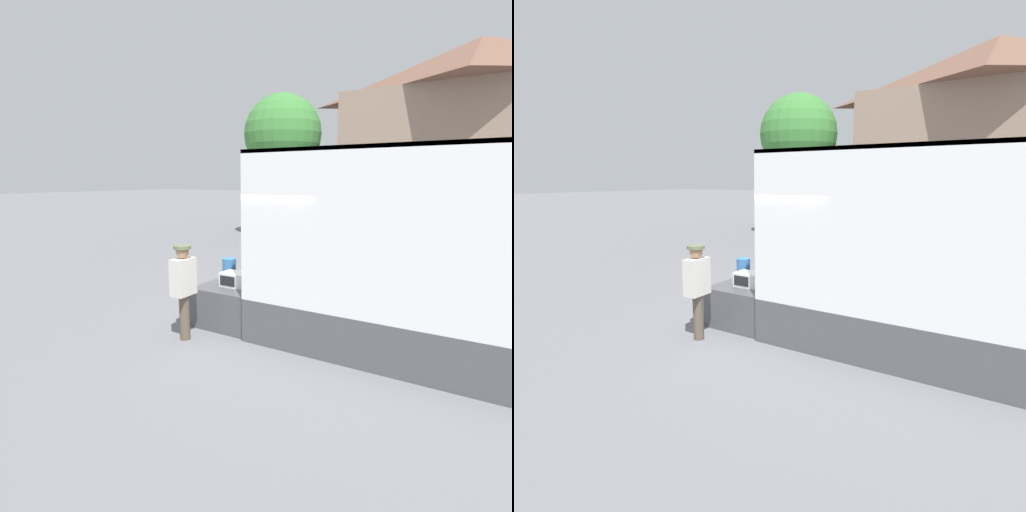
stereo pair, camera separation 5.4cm
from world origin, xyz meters
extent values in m
plane|color=slate|center=(0.00, 0.00, 0.00)|extent=(160.00, 160.00, 0.00)
cube|color=#4C4C51|center=(2.17, 0.00, 0.38)|extent=(4.33, 2.33, 0.76)
cube|color=white|center=(2.17, 1.14, 1.98)|extent=(4.33, 0.06, 2.45)
cube|color=white|center=(2.17, -1.14, 1.98)|extent=(4.33, 0.06, 2.45)
cube|color=white|center=(2.17, 0.00, 3.17)|extent=(4.33, 2.33, 0.06)
cylinder|color=silver|center=(1.49, 0.16, 0.94)|extent=(0.30, 0.30, 0.37)
cube|color=#B2A893|center=(3.51, 0.44, 0.91)|extent=(0.44, 0.32, 0.30)
cube|color=olive|center=(3.13, -0.18, 0.90)|extent=(0.44, 0.32, 0.28)
cube|color=#4C4C51|center=(-0.61, 0.00, 0.38)|extent=(1.21, 2.22, 0.76)
cube|color=white|center=(-0.56, -0.54, 0.89)|extent=(0.50, 0.37, 0.27)
cube|color=black|center=(-0.61, -0.73, 0.89)|extent=(0.32, 0.01, 0.18)
cube|color=black|center=(-0.48, 0.46, 0.97)|extent=(0.50, 0.41, 0.43)
cylinder|color=slate|center=(-0.28, 0.46, 0.99)|extent=(0.19, 0.23, 0.23)
cylinder|color=red|center=(-0.78, 0.22, 1.05)|extent=(0.04, 0.04, 0.59)
cylinder|color=red|center=(-0.19, 0.22, 1.05)|extent=(0.04, 0.04, 0.59)
cylinder|color=red|center=(-0.78, 0.69, 1.05)|extent=(0.04, 0.04, 0.59)
cylinder|color=red|center=(-0.19, 0.69, 1.05)|extent=(0.04, 0.04, 0.59)
cylinder|color=red|center=(-0.48, 0.22, 1.33)|extent=(0.59, 0.04, 0.04)
cylinder|color=red|center=(-0.48, 0.69, 1.33)|extent=(0.59, 0.04, 0.04)
cylinder|color=#3370B2|center=(-1.03, -0.06, 0.96)|extent=(0.27, 0.27, 0.40)
cylinder|color=brown|center=(-0.89, -1.60, 0.40)|extent=(0.18, 0.18, 0.80)
cube|color=beige|center=(-0.89, -1.60, 1.12)|extent=(0.24, 0.44, 0.63)
sphere|color=tan|center=(-0.89, -1.60, 1.54)|extent=(0.22, 0.22, 0.22)
cylinder|color=#606B47|center=(-0.89, -1.60, 1.63)|extent=(0.30, 0.30, 0.06)
cube|color=gray|center=(2.26, 13.47, 3.16)|extent=(9.83, 6.52, 6.32)
pyramid|color=brown|center=(2.26, 13.47, 7.43)|extent=(10.32, 6.84, 2.21)
cylinder|color=brown|center=(-5.47, 10.61, 1.60)|extent=(0.36, 0.36, 3.20)
sphere|color=#3D7F38|center=(-5.47, 10.61, 4.83)|extent=(3.63, 3.63, 3.63)
camera|label=1|loc=(3.59, -6.55, 2.74)|focal=28.00mm
camera|label=2|loc=(3.64, -6.53, 2.74)|focal=28.00mm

